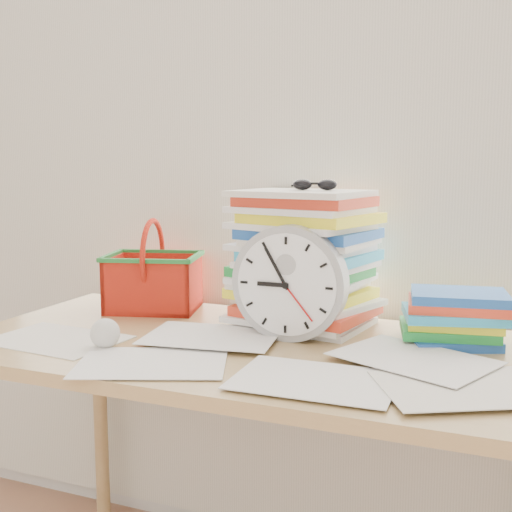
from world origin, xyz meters
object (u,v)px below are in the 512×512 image
at_px(desk, 252,374).
at_px(basket, 153,266).
at_px(book_stack, 452,318).
at_px(clock, 290,283).
at_px(paper_stack, 304,258).

height_order(desk, basket, basket).
bearing_deg(book_stack, clock, -164.79).
bearing_deg(desk, book_stack, 20.70).
bearing_deg(basket, book_stack, -19.18).
relative_size(paper_stack, clock, 1.27).
bearing_deg(basket, paper_stack, -15.84).
bearing_deg(book_stack, desk, -159.30).
distance_m(desk, basket, 0.49).
height_order(desk, paper_stack, paper_stack).
xyz_separation_m(paper_stack, basket, (-0.45, 0.00, -0.05)).
xyz_separation_m(desk, basket, (-0.39, 0.22, 0.20)).
relative_size(paper_stack, basket, 1.36).
bearing_deg(clock, paper_stack, 95.13).
bearing_deg(paper_stack, book_stack, -7.91).
bearing_deg(basket, desk, -44.48).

